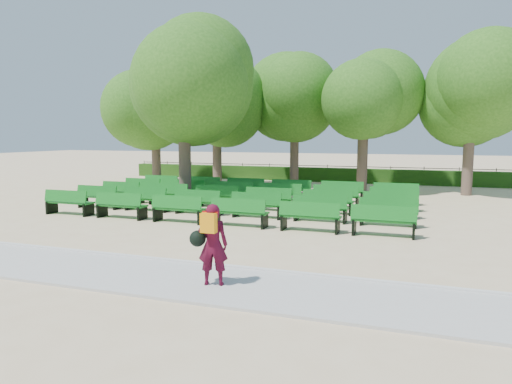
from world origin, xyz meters
TOP-DOWN VIEW (x-y plane):
  - ground at (0.00, 0.00)m, footprint 120.00×120.00m
  - paving at (0.00, -7.40)m, footprint 30.00×2.20m
  - curb at (0.00, -6.25)m, footprint 30.00×0.12m
  - hedge at (0.00, 14.00)m, footprint 26.00×0.70m
  - fence at (0.00, 14.40)m, footprint 26.00×0.10m
  - tree_line at (0.00, 10.00)m, footprint 21.80×6.80m
  - bench_array at (-0.14, 1.82)m, footprint 1.93×0.68m
  - tree_among at (-3.21, 2.53)m, footprint 5.53×5.53m
  - person at (2.69, -7.51)m, footprint 0.81×0.54m

SIDE VIEW (x-z plane):
  - ground at x=0.00m, z-range 0.00..0.00m
  - fence at x=0.00m, z-range -0.51..0.51m
  - tree_line at x=0.00m, z-range -3.52..3.52m
  - paving at x=0.00m, z-range 0.00..0.06m
  - curb at x=0.00m, z-range 0.00..0.10m
  - bench_array at x=-0.14m, z-range -0.50..0.70m
  - hedge at x=0.00m, z-range 0.00..0.90m
  - person at x=2.69m, z-range 0.09..1.72m
  - tree_among at x=-3.21m, z-range 1.20..8.62m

